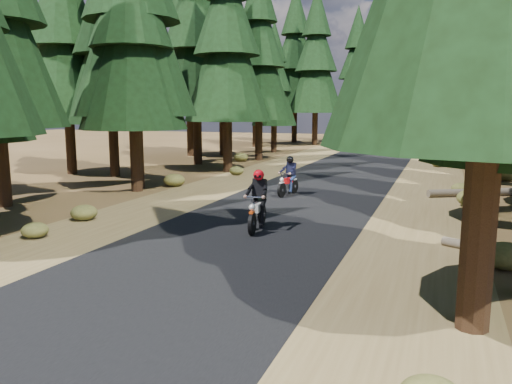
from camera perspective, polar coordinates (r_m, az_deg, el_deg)
ground at (r=13.49m, az=-2.24°, el=-5.59°), size 120.00×120.00×0.00m
road at (r=18.09m, az=3.89°, el=-1.73°), size 6.00×100.00×0.01m
shoulder_l at (r=19.87m, az=-8.92°, el=-0.82°), size 3.20×100.00×0.01m
shoulder_r at (r=17.37m, az=18.60°, el=-2.68°), size 3.20×100.00×0.01m
pine_forest at (r=33.74m, az=12.20°, el=16.68°), size 34.59×55.08×16.32m
log_near at (r=22.68m, az=25.81°, el=0.01°), size 5.38×3.13×0.32m
understory_shrubs at (r=20.51m, az=11.41°, el=0.23°), size 16.95×29.83×0.71m
rider_lead at (r=14.52m, az=0.15°, el=-2.11°), size 0.83×2.03×1.75m
rider_follow at (r=20.44m, az=3.69°, el=1.08°), size 0.82×1.86×1.60m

